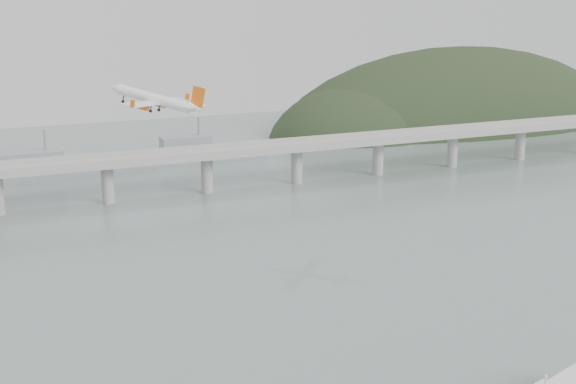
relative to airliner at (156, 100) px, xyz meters
name	(u,v)px	position (x,y,z in m)	size (l,w,h in m)	color
ground	(372,368)	(30.82, -97.62, -62.23)	(900.00, 900.00, 0.00)	slate
bridge	(166,162)	(29.66, 102.38, -44.58)	(800.00, 22.00, 23.90)	#969693
headland	(471,146)	(315.99, 234.13, -81.57)	(365.00, 155.00, 156.00)	black
airliner	(156,100)	(0.00, 0.00, 0.00)	(30.22, 31.88, 10.07)	white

